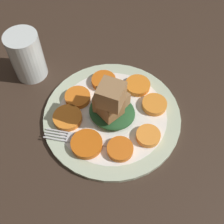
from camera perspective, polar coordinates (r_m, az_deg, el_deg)
name	(u,v)px	position (r cm, az deg, el deg)	size (l,w,h in cm)	color
table_slab	(112,119)	(63.84, 0.00, -1.52)	(120.00, 120.00, 2.00)	#38281E
plate	(112,116)	(62.55, 0.00, -0.79)	(30.43, 30.43, 1.05)	beige
carrot_slice_0	(138,85)	(66.28, 5.25, 5.39)	(5.81, 5.81, 1.32)	orange
carrot_slice_1	(104,81)	(66.92, -1.70, 6.35)	(5.77, 5.77, 1.32)	orange
carrot_slice_2	(78,97)	(64.48, -6.90, 3.10)	(5.80, 5.80, 1.32)	orange
carrot_slice_3	(68,118)	(61.58, -9.01, -1.17)	(6.31, 6.31, 1.32)	orange
carrot_slice_4	(87,144)	(57.96, -5.17, -6.47)	(6.52, 6.52, 1.32)	#D56013
carrot_slice_5	(120,149)	(57.24, 1.65, -7.54)	(5.39, 5.39, 1.32)	orange
carrot_slice_6	(148,136)	(59.08, 7.35, -4.81)	(5.10, 5.10, 1.32)	orange
carrot_slice_7	(154,104)	(63.47, 8.60, 1.52)	(5.55, 5.55, 1.32)	orange
center_pile	(111,104)	(58.38, -0.30, 1.57)	(10.27, 9.25, 11.71)	#235128
fork	(86,140)	(58.88, -5.38, -5.73)	(18.32, 7.17, 0.40)	silver
water_glass	(27,56)	(69.44, -16.95, 10.86)	(7.67, 7.67, 11.83)	silver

